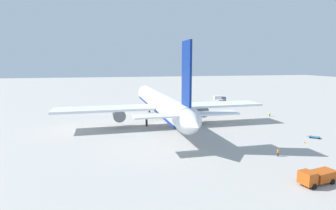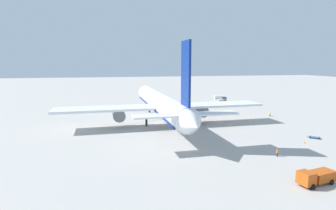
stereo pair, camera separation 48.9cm
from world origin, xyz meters
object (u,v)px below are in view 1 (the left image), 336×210
(airliner, at_px, (161,104))
(ground_worker_0, at_px, (160,100))
(ground_worker_2, at_px, (216,106))
(ground_worker_3, at_px, (278,153))
(traffic_cone_0, at_px, (76,109))
(service_truck_2, at_px, (219,98))
(traffic_cone_2, at_px, (198,103))
(ground_worker_5, at_px, (208,105))
(service_truck_0, at_px, (317,176))
(traffic_cone_1, at_px, (305,142))
(ground_worker_1, at_px, (270,114))
(baggage_cart_0, at_px, (315,137))
(service_truck_1, at_px, (220,102))

(airliner, xyz_separation_m, ground_worker_0, (50.52, -9.35, -6.10))
(airliner, height_order, ground_worker_2, airliner)
(ground_worker_3, height_order, traffic_cone_0, ground_worker_3)
(service_truck_2, xyz_separation_m, traffic_cone_2, (-3.78, 13.22, -1.27))
(ground_worker_2, distance_m, traffic_cone_2, 15.02)
(traffic_cone_2, bearing_deg, ground_worker_0, 65.45)
(ground_worker_3, xyz_separation_m, traffic_cone_0, (71.28, 49.05, -0.57))
(ground_worker_5, distance_m, traffic_cone_0, 59.16)
(ground_worker_0, xyz_separation_m, traffic_cone_2, (-8.14, -17.82, -0.54))
(service_truck_2, bearing_deg, ground_worker_2, 153.16)
(service_truck_0, relative_size, traffic_cone_2, 13.11)
(traffic_cone_1, bearing_deg, service_truck_2, -6.99)
(ground_worker_2, bearing_deg, ground_worker_3, 168.90)
(service_truck_0, distance_m, ground_worker_2, 78.78)
(airliner, height_order, ground_worker_3, airliner)
(airliner, xyz_separation_m, ground_worker_1, (4.13, -42.74, -6.04))
(airliner, distance_m, service_truck_2, 61.58)
(traffic_cone_1, bearing_deg, ground_worker_5, 2.51)
(baggage_cart_0, distance_m, ground_worker_1, 30.12)
(ground_worker_0, height_order, traffic_cone_1, ground_worker_0)
(service_truck_2, height_order, traffic_cone_1, service_truck_2)
(service_truck_1, height_order, ground_worker_1, service_truck_1)
(service_truck_1, bearing_deg, ground_worker_2, 142.67)
(service_truck_0, xyz_separation_m, baggage_cart_0, (24.08, -20.41, -1.06))
(ground_worker_0, height_order, traffic_cone_0, ground_worker_0)
(ground_worker_0, bearing_deg, traffic_cone_1, -164.61)
(baggage_cart_0, relative_size, ground_worker_0, 1.82)
(traffic_cone_0, bearing_deg, airliner, -139.19)
(ground_worker_0, relative_size, ground_worker_5, 0.97)
(baggage_cart_0, relative_size, traffic_cone_0, 5.35)
(ground_worker_1, bearing_deg, baggage_cart_0, 169.14)
(baggage_cart_0, height_order, traffic_cone_1, traffic_cone_1)
(service_truck_0, bearing_deg, ground_worker_3, -8.24)
(ground_worker_0, height_order, ground_worker_3, ground_worker_3)
(traffic_cone_0, height_order, traffic_cone_1, same)
(ground_worker_1, height_order, ground_worker_3, ground_worker_1)
(ground_worker_1, xyz_separation_m, ground_worker_5, (26.98, 14.17, -0.03))
(ground_worker_3, bearing_deg, ground_worker_1, -31.01)
(traffic_cone_0, bearing_deg, ground_worker_0, -69.01)
(baggage_cart_0, bearing_deg, traffic_cone_2, 8.30)
(ground_worker_1, height_order, traffic_cone_2, ground_worker_1)
(ground_worker_3, relative_size, traffic_cone_1, 3.03)
(ground_worker_0, xyz_separation_m, ground_worker_1, (-46.40, -33.39, 0.06))
(baggage_cart_0, xyz_separation_m, ground_worker_2, (53.36, 5.91, 0.56))
(ground_worker_5, height_order, traffic_cone_1, ground_worker_5)
(traffic_cone_2, bearing_deg, ground_worker_2, -164.60)
(baggage_cart_0, height_order, ground_worker_2, ground_worker_2)
(service_truck_1, relative_size, traffic_cone_1, 11.23)
(service_truck_0, bearing_deg, airliner, 18.59)
(baggage_cart_0, bearing_deg, service_truck_1, 1.69)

